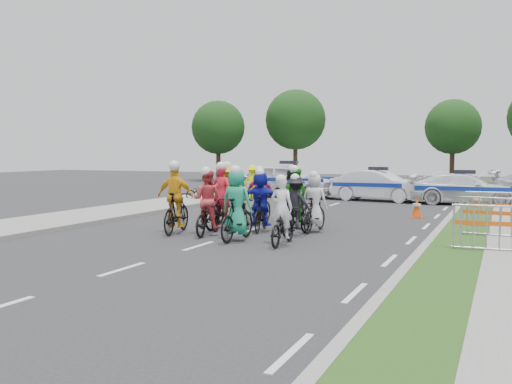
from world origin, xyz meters
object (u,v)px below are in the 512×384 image
at_px(police_car_1, 378,186).
at_px(barrier_1, 501,219).
at_px(rider_4, 296,211).
at_px(rider_9, 260,201).
at_px(barrier_0, 500,231).
at_px(rider_7, 315,208).
at_px(tree_0, 218,128).
at_px(rider_8, 295,204).
at_px(barrier_2, 501,211).
at_px(parked_bike, 200,193).
at_px(rider_6, 222,207).
at_px(marshal_hiviz, 252,182).
at_px(police_car_2, 464,189).
at_px(rider_2, 207,210).
at_px(cone_1, 477,202).
at_px(rider_10, 228,199).
at_px(rider_3, 176,206).
at_px(rider_0, 282,222).
at_px(police_car_0, 289,180).
at_px(cone_0, 417,208).
at_px(rider_11, 293,198).
at_px(rider_1, 237,212).
at_px(tree_4, 453,127).
at_px(tree_3, 296,120).
at_px(rider_5, 261,205).

height_order(police_car_1, barrier_1, police_car_1).
height_order(rider_4, rider_9, rider_9).
bearing_deg(barrier_0, rider_4, 167.08).
xyz_separation_m(rider_7, tree_0, (-15.81, 24.48, 3.50)).
bearing_deg(rider_7, rider_8, -37.35).
distance_m(rider_8, barrier_1, 5.75).
height_order(barrier_2, parked_bike, barrier_2).
distance_m(rider_6, parked_bike, 9.48).
distance_m(rider_7, marshal_hiviz, 11.97).
distance_m(rider_7, barrier_2, 5.52).
bearing_deg(parked_bike, police_car_1, -60.74).
xyz_separation_m(rider_7, police_car_2, (3.34, 10.84, -0.01)).
relative_size(rider_2, barrier_2, 0.96).
height_order(rider_6, cone_1, rider_6).
relative_size(rider_8, parked_bike, 1.23).
relative_size(rider_6, rider_10, 1.01).
bearing_deg(police_car_2, rider_8, 152.41).
bearing_deg(rider_3, barrier_1, -177.06).
bearing_deg(barrier_1, rider_0, -149.86).
relative_size(police_car_0, cone_0, 7.04).
relative_size(rider_0, rider_6, 0.87).
bearing_deg(rider_6, barrier_1, -170.00).
relative_size(rider_11, police_car_1, 0.43).
distance_m(rider_8, cone_0, 5.07).
relative_size(marshal_hiviz, cone_0, 2.33).
distance_m(rider_6, barrier_1, 7.67).
relative_size(rider_1, tree_4, 0.31).
distance_m(barrier_1, cone_0, 5.22).
distance_m(rider_7, tree_4, 30.70).
relative_size(rider_2, police_car_2, 0.42).
relative_size(police_car_0, tree_0, 0.78).
distance_m(rider_6, marshal_hiviz, 11.11).
bearing_deg(rider_7, police_car_1, -84.78).
distance_m(rider_9, barrier_0, 7.69).
xyz_separation_m(barrier_1, tree_3, (-15.70, 28.17, 4.33)).
bearing_deg(rider_7, barrier_0, 160.25).
bearing_deg(rider_8, police_car_1, -86.52).
relative_size(rider_9, tree_0, 0.29).
bearing_deg(rider_9, cone_0, -141.13).
distance_m(police_car_2, barrier_0, 12.97).
height_order(marshal_hiviz, parked_bike, marshal_hiviz).
relative_size(barrier_0, barrier_1, 1.00).
height_order(rider_1, barrier_2, rider_1).
bearing_deg(tree_4, rider_9, -96.46).
bearing_deg(rider_1, rider_5, -86.17).
bearing_deg(rider_8, police_car_2, -106.84).
bearing_deg(police_car_1, rider_11, -176.62).
height_order(tree_0, tree_3, tree_3).
distance_m(rider_5, tree_3, 30.78).
xyz_separation_m(rider_10, police_car_2, (6.60, 9.84, -0.09)).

